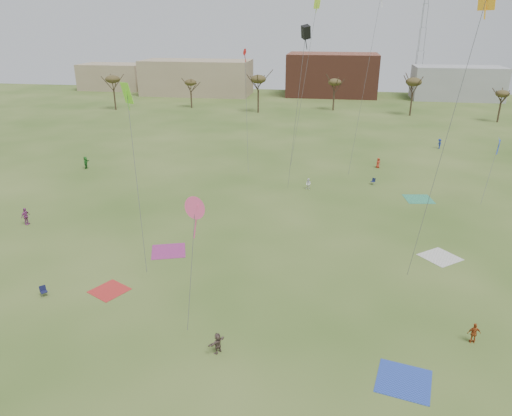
% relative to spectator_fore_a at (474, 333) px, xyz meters
% --- Properties ---
extents(ground, '(260.00, 260.00, 0.00)m').
position_rel_spectator_fore_a_xyz_m(ground, '(-16.74, -3.10, -0.77)').
color(ground, '#304C18').
rests_on(ground, ground).
extents(spectator_fore_a, '(0.94, 0.48, 1.54)m').
position_rel_spectator_fore_a_xyz_m(spectator_fore_a, '(0.00, 0.00, 0.00)').
color(spectator_fore_a, '#A3481C').
rests_on(spectator_fore_a, ground).
extents(spectator_fore_c, '(1.15, 1.43, 1.52)m').
position_rel_spectator_fore_a_xyz_m(spectator_fore_c, '(-17.22, -3.92, -0.01)').
color(spectator_fore_c, brown).
rests_on(spectator_fore_c, ground).
extents(spectator_mid_d, '(0.67, 1.20, 1.94)m').
position_rel_spectator_fore_a_xyz_m(spectator_mid_d, '(-43.03, 13.61, 0.20)').
color(spectator_mid_d, '#983F83').
rests_on(spectator_mid_d, ground).
extents(spectator_mid_e, '(0.89, 0.82, 1.47)m').
position_rel_spectator_fore_a_xyz_m(spectator_mid_e, '(-13.24, 30.33, -0.04)').
color(spectator_mid_e, white).
rests_on(spectator_mid_e, ground).
extents(flyer_far_a, '(0.84, 1.80, 1.87)m').
position_rel_spectator_fore_a_xyz_m(flyer_far_a, '(-47.01, 34.41, 0.16)').
color(flyer_far_a, '#287426').
rests_on(flyer_far_a, ground).
extents(flyer_far_b, '(0.89, 0.85, 1.53)m').
position_rel_spectator_fore_a_xyz_m(flyer_far_b, '(-3.38, 41.97, -0.01)').
color(flyer_far_b, '#A52F1C').
rests_on(flyer_far_b, ground).
extents(flyer_far_c, '(0.83, 1.20, 1.70)m').
position_rel_spectator_fore_a_xyz_m(flyer_far_c, '(8.05, 55.71, 0.08)').
color(flyer_far_c, navy).
rests_on(flyer_far_c, ground).
extents(blanket_red, '(3.52, 3.52, 0.03)m').
position_rel_spectator_fore_a_xyz_m(blanket_red, '(-27.97, 2.24, -0.77)').
color(blanket_red, red).
rests_on(blanket_red, ground).
extents(blanket_blue, '(3.85, 3.85, 0.03)m').
position_rel_spectator_fore_a_xyz_m(blanket_blue, '(-5.19, -4.71, -0.77)').
color(blanket_blue, '#2743AC').
rests_on(blanket_blue, ground).
extents(blanket_cream, '(4.30, 4.30, 0.03)m').
position_rel_spectator_fore_a_xyz_m(blanket_cream, '(0.28, 12.92, -0.77)').
color(blanket_cream, beige).
rests_on(blanket_cream, ground).
extents(blanket_plum, '(4.07, 4.07, 0.03)m').
position_rel_spectator_fore_a_xyz_m(blanket_plum, '(-25.53, 9.94, -0.77)').
color(blanket_plum, '#952D71').
rests_on(blanket_plum, ground).
extents(blanket_olive, '(3.77, 3.77, 0.03)m').
position_rel_spectator_fore_a_xyz_m(blanket_olive, '(0.67, 28.85, -0.77)').
color(blanket_olive, '#338C66').
rests_on(blanket_olive, ground).
extents(camp_chair_left, '(0.74, 0.74, 0.87)m').
position_rel_spectator_fore_a_xyz_m(camp_chair_left, '(-32.82, 0.61, -0.51)').
color(camp_chair_left, '#141637').
rests_on(camp_chair_left, ground).
extents(camp_chair_right, '(0.72, 0.73, 0.87)m').
position_rel_spectator_fore_a_xyz_m(camp_chair_right, '(-4.65, 33.76, -0.51)').
color(camp_chair_right, '#161D3C').
rests_on(camp_chair_right, ground).
extents(kites_aloft, '(57.39, 44.85, 24.52)m').
position_rel_spectator_fore_a_xyz_m(kites_aloft, '(-10.29, 27.39, 18.91)').
color(kites_aloft, '#EF4B83').
rests_on(kites_aloft, ground).
extents(tree_line, '(117.44, 49.32, 8.91)m').
position_rel_spectator_fore_a_xyz_m(tree_line, '(-19.58, 76.02, 6.32)').
color(tree_line, '#3A2B1E').
rests_on(tree_line, ground).
extents(building_tan, '(32.00, 14.00, 10.00)m').
position_rel_spectator_fore_a_xyz_m(building_tan, '(-51.74, 111.90, 4.23)').
color(building_tan, '#937F60').
rests_on(building_tan, ground).
extents(building_brick, '(26.00, 16.00, 12.00)m').
position_rel_spectator_fore_a_xyz_m(building_brick, '(-11.74, 116.90, 5.23)').
color(building_brick, brown).
rests_on(building_brick, ground).
extents(building_grey, '(24.00, 12.00, 9.00)m').
position_rel_spectator_fore_a_xyz_m(building_grey, '(23.26, 114.90, 3.73)').
color(building_grey, gray).
rests_on(building_grey, ground).
extents(building_tan_west, '(20.00, 12.00, 8.00)m').
position_rel_spectator_fore_a_xyz_m(building_tan_west, '(-81.74, 118.90, 3.23)').
color(building_tan_west, '#937F60').
rests_on(building_tan_west, ground).
extents(radio_tower, '(1.51, 1.72, 41.00)m').
position_rel_spectator_fore_a_xyz_m(radio_tower, '(13.26, 121.90, 18.44)').
color(radio_tower, '#9EA3A8').
rests_on(radio_tower, ground).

